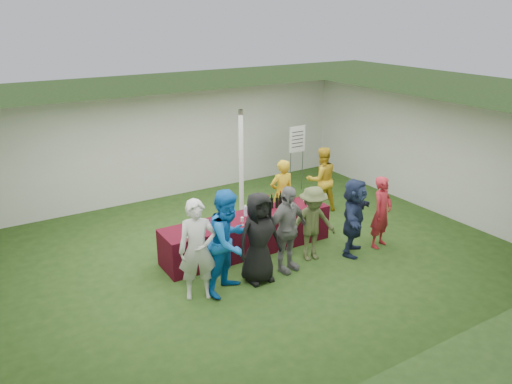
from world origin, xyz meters
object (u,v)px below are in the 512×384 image
dump_bucket (315,202)px  customer_2 (259,238)px  customer_1 (229,242)px  customer_0 (198,250)px  customer_4 (313,224)px  staff_back (321,179)px  wine_list_sign (297,144)px  customer_5 (354,217)px  staff_pourer (282,194)px  serving_table (248,234)px  customer_3 (287,229)px  customer_6 (382,212)px

dump_bucket → customer_2: 2.17m
dump_bucket → customer_1: customer_1 is taller
customer_1 → dump_bucket: bearing=-7.2°
customer_0 → customer_4: 2.50m
staff_back → customer_4: bearing=60.6°
wine_list_sign → customer_0: size_ratio=1.01×
dump_bucket → customer_1: size_ratio=0.11×
customer_4 → customer_5: size_ratio=0.95×
staff_pourer → customer_0: 3.34m
dump_bucket → wine_list_sign: size_ratio=0.12×
serving_table → customer_1: customer_1 is taller
customer_5 → serving_table: bearing=106.2°
customer_1 → customer_5: bearing=-27.7°
wine_list_sign → customer_2: wine_list_sign is taller
customer_3 → wine_list_sign: bearing=41.1°
dump_bucket → staff_back: (1.11, 1.19, -0.04)m
wine_list_sign → customer_3: 4.49m
dump_bucket → customer_2: (-1.98, -0.90, 0.01)m
wine_list_sign → serving_table: bearing=-140.8°
serving_table → wine_list_sign: wine_list_sign is taller
customer_4 → customer_6: size_ratio=1.00×
customer_0 → customer_1: customer_1 is taller
customer_0 → customer_6: size_ratio=1.17×
customer_1 → customer_6: customer_1 is taller
customer_4 → customer_5: customer_5 is taller
staff_back → customer_5: size_ratio=1.01×
staff_pourer → customer_1: 2.93m
customer_3 → customer_6: size_ratio=1.11×
customer_4 → serving_table: bearing=141.5°
customer_1 → customer_5: customer_1 is taller
serving_table → customer_4: 1.38m
customer_0 → customer_2: 1.17m
staff_back → customer_2: customer_2 is taller
customer_2 → customer_6: (2.90, -0.12, -0.09)m
wine_list_sign → customer_5: 3.85m
wine_list_sign → customer_5: bearing=-108.6°
staff_back → wine_list_sign: bearing=-89.2°
customer_0 → wine_list_sign: bearing=58.4°
serving_table → customer_0: customer_0 is taller
customer_1 → serving_table: bearing=20.6°
serving_table → customer_2: customer_2 is taller
serving_table → customer_3: customer_3 is taller
serving_table → customer_6: (2.47, -1.24, 0.39)m
staff_back → customer_1: 4.27m
dump_bucket → customer_5: customer_5 is taller
serving_table → staff_pourer: 1.49m
serving_table → customer_5: size_ratio=2.26×
dump_bucket → wine_list_sign: wine_list_sign is taller
customer_4 → dump_bucket: bearing=57.7°
staff_back → customer_5: bearing=80.2°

